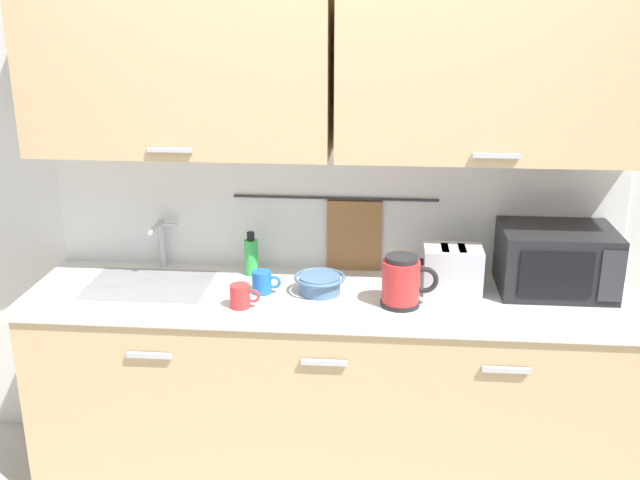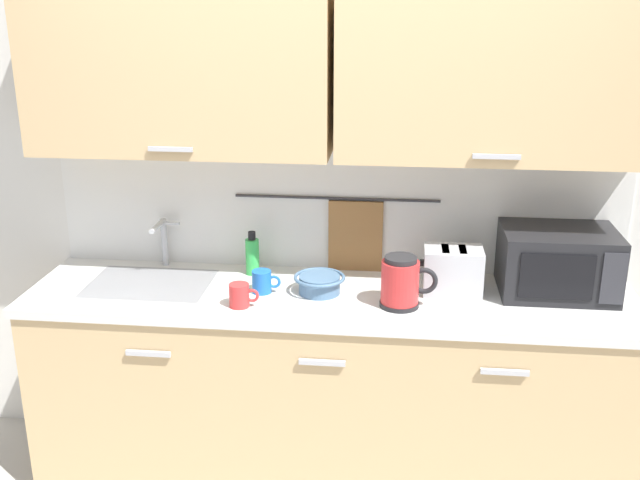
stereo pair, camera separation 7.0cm
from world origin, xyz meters
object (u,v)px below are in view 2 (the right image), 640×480
(dish_soap_bottle, at_px, (252,255))
(mug_near_sink, at_px, (262,282))
(microwave, at_px, (558,262))
(mixing_bowl, at_px, (319,283))
(toaster, at_px, (453,270))
(mug_by_kettle, at_px, (240,295))
(electric_kettle, at_px, (401,282))

(dish_soap_bottle, height_order, mug_near_sink, dish_soap_bottle)
(microwave, height_order, dish_soap_bottle, microwave)
(dish_soap_bottle, distance_m, mixing_bowl, 0.37)
(dish_soap_bottle, relative_size, mixing_bowl, 0.92)
(toaster, xyz_separation_m, mug_by_kettle, (-0.84, -0.25, -0.05))
(mixing_bowl, bearing_deg, mug_by_kettle, -149.76)
(electric_kettle, xyz_separation_m, mixing_bowl, (-0.34, 0.10, -0.06))
(microwave, bearing_deg, toaster, -174.59)
(dish_soap_bottle, xyz_separation_m, mixing_bowl, (0.32, -0.19, -0.04))
(mixing_bowl, distance_m, toaster, 0.55)
(microwave, height_order, mixing_bowl, microwave)
(mixing_bowl, relative_size, toaster, 0.84)
(electric_kettle, distance_m, mug_by_kettle, 0.64)
(mug_near_sink, relative_size, mixing_bowl, 0.56)
(dish_soap_bottle, height_order, toaster, dish_soap_bottle)
(electric_kettle, bearing_deg, mixing_bowl, 163.56)
(electric_kettle, height_order, mug_by_kettle, electric_kettle)
(microwave, xyz_separation_m, mug_near_sink, (-1.21, -0.13, -0.09))
(microwave, distance_m, mug_near_sink, 1.22)
(electric_kettle, relative_size, mug_by_kettle, 1.89)
(microwave, relative_size, electric_kettle, 2.03)
(mixing_bowl, bearing_deg, microwave, 6.65)
(dish_soap_bottle, height_order, mug_by_kettle, dish_soap_bottle)
(electric_kettle, xyz_separation_m, toaster, (0.21, 0.17, -0.01))
(mixing_bowl, distance_m, mug_by_kettle, 0.34)
(microwave, xyz_separation_m, mixing_bowl, (-0.97, -0.11, -0.09))
(mixing_bowl, height_order, toaster, toaster)
(dish_soap_bottle, bearing_deg, electric_kettle, -23.58)
(mug_near_sink, height_order, mixing_bowl, mug_near_sink)
(microwave, bearing_deg, electric_kettle, -161.58)
(microwave, relative_size, toaster, 1.80)
(mug_near_sink, xyz_separation_m, mixing_bowl, (0.24, 0.02, -0.00))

